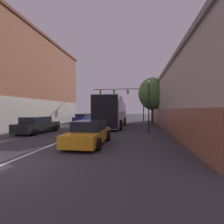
{
  "coord_description": "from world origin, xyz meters",
  "views": [
    {
      "loc": [
        4.9,
        -5.4,
        2.01
      ],
      "look_at": [
        1.99,
        13.79,
        1.76
      ],
      "focal_mm": 28.0,
      "sensor_mm": 36.0,
      "label": 1
    }
  ],
  "objects_px": {
    "street_lamp": "(149,99)",
    "hatchback_foreground": "(89,133)",
    "parked_car_left_mid": "(83,118)",
    "traffic_signal_gantry": "(126,96)",
    "street_tree_near": "(153,93)",
    "parked_car_left_far": "(37,125)",
    "parked_car_left_near": "(91,117)",
    "street_tree_far": "(152,97)",
    "bus": "(112,111)"
  },
  "relations": [
    {
      "from": "street_lamp",
      "to": "hatchback_foreground",
      "type": "bearing_deg",
      "value": -123.76
    },
    {
      "from": "parked_car_left_mid",
      "to": "traffic_signal_gantry",
      "type": "bearing_deg",
      "value": -49.03
    },
    {
      "from": "street_lamp",
      "to": "street_tree_near",
      "type": "bearing_deg",
      "value": 83.07
    },
    {
      "from": "parked_car_left_far",
      "to": "street_lamp",
      "type": "xyz_separation_m",
      "value": [
        9.57,
        1.47,
        2.25
      ]
    },
    {
      "from": "traffic_signal_gantry",
      "to": "hatchback_foreground",
      "type": "bearing_deg",
      "value": -91.38
    },
    {
      "from": "parked_car_left_near",
      "to": "street_tree_far",
      "type": "relative_size",
      "value": 0.76
    },
    {
      "from": "hatchback_foreground",
      "to": "traffic_signal_gantry",
      "type": "distance_m",
      "value": 22.15
    },
    {
      "from": "hatchback_foreground",
      "to": "street_tree_near",
      "type": "relative_size",
      "value": 0.72
    },
    {
      "from": "traffic_signal_gantry",
      "to": "street_lamp",
      "type": "relative_size",
      "value": 2.02
    },
    {
      "from": "parked_car_left_mid",
      "to": "traffic_signal_gantry",
      "type": "height_order",
      "value": "traffic_signal_gantry"
    },
    {
      "from": "street_lamp",
      "to": "parked_car_left_near",
      "type": "bearing_deg",
      "value": 119.99
    },
    {
      "from": "parked_car_left_far",
      "to": "street_tree_far",
      "type": "relative_size",
      "value": 0.83
    },
    {
      "from": "traffic_signal_gantry",
      "to": "street_tree_near",
      "type": "relative_size",
      "value": 1.47
    },
    {
      "from": "parked_car_left_mid",
      "to": "street_tree_near",
      "type": "distance_m",
      "value": 11.75
    },
    {
      "from": "hatchback_foreground",
      "to": "street_lamp",
      "type": "relative_size",
      "value": 0.99
    },
    {
      "from": "traffic_signal_gantry",
      "to": "parked_car_left_mid",
      "type": "bearing_deg",
      "value": -145.71
    },
    {
      "from": "hatchback_foreground",
      "to": "street_tree_far",
      "type": "xyz_separation_m",
      "value": [
        4.67,
        14.4,
        3.11
      ]
    },
    {
      "from": "parked_car_left_far",
      "to": "traffic_signal_gantry",
      "type": "xyz_separation_m",
      "value": [
        6.36,
        17.67,
        3.93
      ]
    },
    {
      "from": "bus",
      "to": "traffic_signal_gantry",
      "type": "xyz_separation_m",
      "value": [
        0.77,
        11.1,
        2.67
      ]
    },
    {
      "from": "parked_car_left_far",
      "to": "street_tree_near",
      "type": "distance_m",
      "value": 15.06
    },
    {
      "from": "parked_car_left_far",
      "to": "bus",
      "type": "bearing_deg",
      "value": -35.36
    },
    {
      "from": "bus",
      "to": "parked_car_left_mid",
      "type": "bearing_deg",
      "value": 39.93
    },
    {
      "from": "parked_car_left_near",
      "to": "street_tree_far",
      "type": "distance_m",
      "value": 14.43
    },
    {
      "from": "parked_car_left_far",
      "to": "hatchback_foreground",
      "type": "bearing_deg",
      "value": -120.17
    },
    {
      "from": "parked_car_left_near",
      "to": "parked_car_left_mid",
      "type": "relative_size",
      "value": 0.88
    },
    {
      "from": "street_tree_far",
      "to": "street_tree_near",
      "type": "bearing_deg",
      "value": -62.4
    },
    {
      "from": "traffic_signal_gantry",
      "to": "street_tree_near",
      "type": "bearing_deg",
      "value": -60.74
    },
    {
      "from": "bus",
      "to": "hatchback_foreground",
      "type": "bearing_deg",
      "value": -179.24
    },
    {
      "from": "parked_car_left_far",
      "to": "street_tree_near",
      "type": "height_order",
      "value": "street_tree_near"
    },
    {
      "from": "street_lamp",
      "to": "street_tree_far",
      "type": "bearing_deg",
      "value": 83.93
    },
    {
      "from": "parked_car_left_mid",
      "to": "bus",
      "type": "bearing_deg",
      "value": -132.8
    },
    {
      "from": "bus",
      "to": "street_tree_near",
      "type": "distance_m",
      "value": 6.54
    },
    {
      "from": "bus",
      "to": "street_lamp",
      "type": "distance_m",
      "value": 6.54
    },
    {
      "from": "parked_car_left_mid",
      "to": "parked_car_left_far",
      "type": "height_order",
      "value": "parked_car_left_far"
    },
    {
      "from": "hatchback_foreground",
      "to": "bus",
      "type": "bearing_deg",
      "value": 1.06
    },
    {
      "from": "traffic_signal_gantry",
      "to": "street_tree_near",
      "type": "distance_m",
      "value": 8.71
    },
    {
      "from": "bus",
      "to": "parked_car_left_mid",
      "type": "height_order",
      "value": "bus"
    },
    {
      "from": "parked_car_left_mid",
      "to": "street_tree_near",
      "type": "bearing_deg",
      "value": -99.78
    },
    {
      "from": "parked_car_left_mid",
      "to": "street_lamp",
      "type": "distance_m",
      "value": 15.42
    },
    {
      "from": "bus",
      "to": "street_tree_far",
      "type": "xyz_separation_m",
      "value": [
        4.92,
        3.72,
        1.83
      ]
    },
    {
      "from": "parked_car_left_mid",
      "to": "street_tree_near",
      "type": "xyz_separation_m",
      "value": [
        10.74,
        -3.17,
        3.55
      ]
    },
    {
      "from": "hatchback_foreground",
      "to": "street_lamp",
      "type": "xyz_separation_m",
      "value": [
        3.74,
        5.59,
        2.27
      ]
    },
    {
      "from": "traffic_signal_gantry",
      "to": "street_tree_near",
      "type": "xyz_separation_m",
      "value": [
        4.26,
        -7.6,
        -0.38
      ]
    },
    {
      "from": "parked_car_left_near",
      "to": "street_lamp",
      "type": "relative_size",
      "value": 0.91
    },
    {
      "from": "hatchback_foreground",
      "to": "street_tree_far",
      "type": "height_order",
      "value": "street_tree_far"
    },
    {
      "from": "parked_car_left_mid",
      "to": "parked_car_left_far",
      "type": "xyz_separation_m",
      "value": [
        0.12,
        -13.25,
        0.0
      ]
    },
    {
      "from": "parked_car_left_mid",
      "to": "parked_car_left_far",
      "type": "relative_size",
      "value": 1.04
    },
    {
      "from": "hatchback_foreground",
      "to": "parked_car_left_near",
      "type": "xyz_separation_m",
      "value": [
        -6.39,
        23.12,
        -0.03
      ]
    },
    {
      "from": "bus",
      "to": "hatchback_foreground",
      "type": "relative_size",
      "value": 2.27
    },
    {
      "from": "parked_car_left_near",
      "to": "traffic_signal_gantry",
      "type": "bearing_deg",
      "value": -95.06
    }
  ]
}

